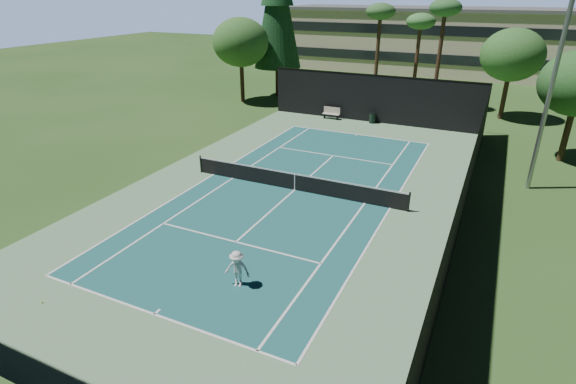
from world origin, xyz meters
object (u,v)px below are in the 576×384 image
at_px(park_bench, 331,113).
at_px(trash_bin, 372,118).
at_px(tennis_ball_d, 258,161).
at_px(player, 237,269).
at_px(tennis_net, 295,181).
at_px(tennis_ball_b, 263,172).
at_px(tennis_ball_c, 359,173).
at_px(tennis_ball_a, 42,302).

height_order(park_bench, trash_bin, park_bench).
bearing_deg(tennis_ball_d, park_bench, 87.14).
distance_m(player, trash_bin, 24.91).
distance_m(tennis_net, tennis_ball_b, 3.33).
height_order(tennis_ball_d, trash_bin, trash_bin).
xyz_separation_m(player, tennis_ball_b, (-4.66, 10.77, -0.73)).
bearing_deg(park_bench, tennis_ball_c, -62.12).
bearing_deg(trash_bin, tennis_ball_b, -102.10).
bearing_deg(tennis_ball_c, park_bench, 117.88).
relative_size(tennis_ball_b, park_bench, 0.04).
bearing_deg(tennis_ball_d, tennis_net, -37.30).
height_order(tennis_ball_a, park_bench, park_bench).
height_order(tennis_ball_c, tennis_ball_d, same).
height_order(tennis_net, player, player).
height_order(tennis_ball_a, tennis_ball_d, tennis_ball_a).
xyz_separation_m(tennis_ball_a, park_bench, (0.61, 28.66, 0.51)).
distance_m(tennis_ball_c, trash_bin, 11.90).
bearing_deg(tennis_ball_c, tennis_ball_a, -111.30).
bearing_deg(tennis_ball_b, player, -66.60).
bearing_deg(tennis_net, park_bench, 102.73).
xyz_separation_m(tennis_ball_a, trash_bin, (4.26, 28.81, 0.44)).
distance_m(tennis_ball_a, tennis_ball_d, 16.28).
distance_m(tennis_ball_b, tennis_ball_c, 5.97).
xyz_separation_m(tennis_net, tennis_ball_b, (-2.88, 1.60, -0.53)).
relative_size(tennis_net, tennis_ball_c, 215.29).
distance_m(player, tennis_ball_b, 11.75).
xyz_separation_m(tennis_ball_a, tennis_ball_d, (-0.01, 16.28, -0.01)).
height_order(tennis_net, tennis_ball_c, tennis_net).
bearing_deg(park_bench, tennis_ball_d, -92.86).
relative_size(player, tennis_ball_c, 25.50).
bearing_deg(tennis_ball_a, park_bench, 88.78).
relative_size(tennis_ball_b, tennis_ball_c, 0.97).
bearing_deg(tennis_net, trash_bin, 89.48).
relative_size(tennis_net, park_bench, 8.60).
distance_m(player, tennis_ball_a, 7.15).
bearing_deg(tennis_ball_d, trash_bin, 71.18).
bearing_deg(trash_bin, tennis_net, -90.52).
height_order(tennis_ball_c, park_bench, park_bench).
bearing_deg(player, trash_bin, 82.90).
relative_size(tennis_ball_b, tennis_ball_d, 0.98).
distance_m(tennis_ball_a, tennis_ball_c, 18.43).
bearing_deg(tennis_ball_b, park_bench, 92.61).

